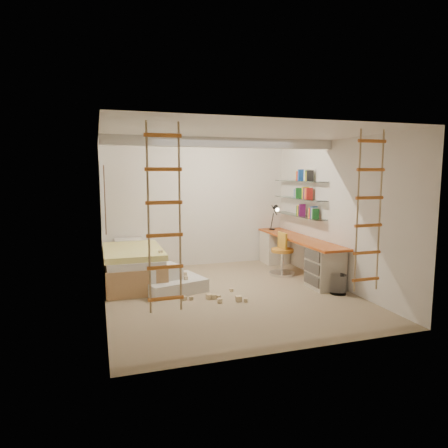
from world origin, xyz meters
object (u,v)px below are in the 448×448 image
object	(u,v)px
play_platform	(170,281)
bed	(133,265)
desk	(297,254)
swivel_chair	(282,259)

from	to	relation	value
play_platform	bed	bearing A→B (deg)	126.76
desk	play_platform	bearing A→B (deg)	-171.82
bed	desk	bearing A→B (deg)	-6.49
desk	play_platform	size ratio (longest dim) A/B	2.39
bed	swivel_chair	distance (m)	2.90
desk	play_platform	distance (m)	2.68
desk	swivel_chair	xyz separation A→B (m)	(-0.32, 0.03, -0.09)
desk	swivel_chair	world-z (taller)	swivel_chair
desk	swivel_chair	bearing A→B (deg)	174.54
swivel_chair	play_platform	xyz separation A→B (m)	(-2.32, -0.41, -0.14)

